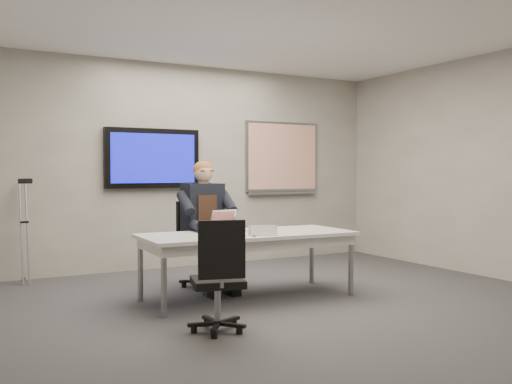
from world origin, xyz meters
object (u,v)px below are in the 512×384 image
conference_table (248,240)px  seated_person (210,238)px  laptop (226,226)px  office_chair_far (200,260)px  office_chair_near (218,297)px

conference_table → seated_person: bearing=111.5°
seated_person → laptop: (0.05, -0.33, 0.16)m
office_chair_far → laptop: 0.73m
office_chair_far → laptop: size_ratio=2.71×
office_chair_far → seated_person: (0.01, -0.25, 0.28)m
conference_table → seated_person: seated_person is taller
office_chair_near → seated_person: 1.71m
laptop → office_chair_near: bearing=-130.7°
office_chair_near → seated_person: (0.63, 1.57, 0.29)m
conference_table → seated_person: 0.58m
conference_table → seated_person: size_ratio=1.56×
conference_table → office_chair_far: office_chair_far is taller
laptop → conference_table: bearing=-67.0°
seated_person → laptop: 0.37m
conference_table → office_chair_near: size_ratio=2.40×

